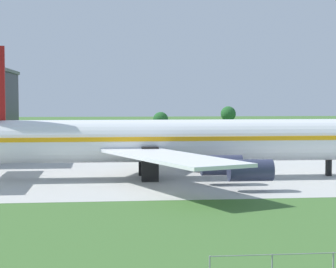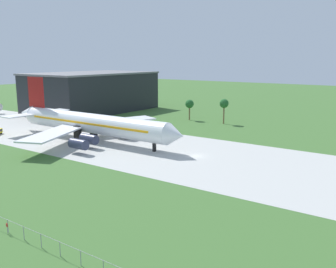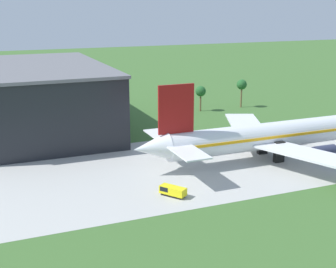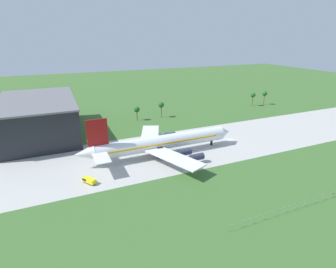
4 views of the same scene
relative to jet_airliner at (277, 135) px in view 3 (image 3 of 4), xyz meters
name	(u,v)px [view 3 (image 3 of 4)]	position (x,y,z in m)	size (l,w,h in m)	color
jet_airliner	(277,135)	(0.00, 0.00, 0.00)	(71.87, 54.70, 19.40)	white
baggage_tug	(172,191)	(-32.45, -12.36, -4.51)	(4.64, 5.44, 1.88)	black
terminal_building	(39,97)	(-48.85, 48.58, 3.96)	(36.72, 61.20, 18.99)	black
palm_tree_row	(322,80)	(56.78, 52.26, 2.27)	(103.85, 3.60, 10.36)	brown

